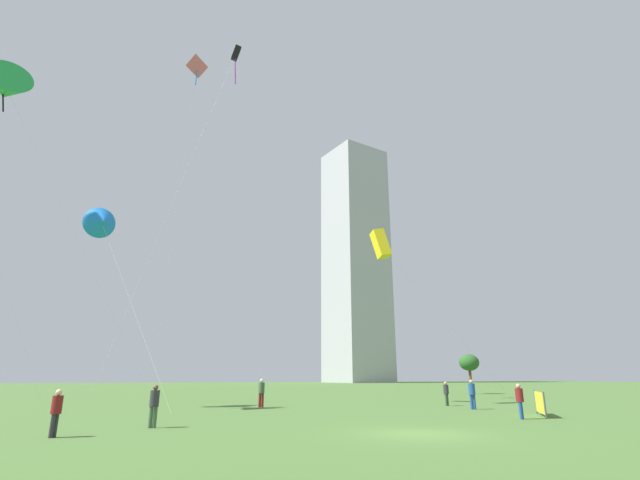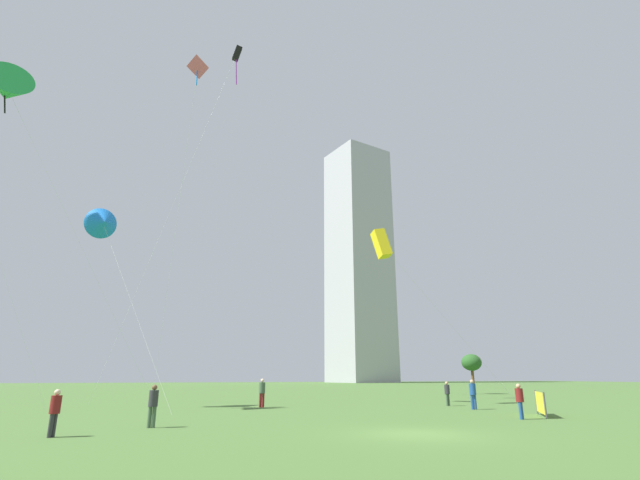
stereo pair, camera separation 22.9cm
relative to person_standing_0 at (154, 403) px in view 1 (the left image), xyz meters
name	(u,v)px [view 1 (the left image)]	position (x,y,z in m)	size (l,w,h in m)	color
ground	(419,434)	(9.12, -5.11, -0.95)	(280.00, 280.00, 0.00)	#476B30
person_standing_0	(154,403)	(0.00, 0.00, 0.00)	(0.37, 0.37, 1.65)	#3F593F
person_standing_1	(446,392)	(19.23, 8.40, -0.03)	(0.36, 0.36, 1.61)	#3F593F
person_standing_3	(520,399)	(16.77, -1.60, -0.01)	(0.36, 0.36, 1.63)	#1E478C
person_standing_4	(261,391)	(6.63, 10.90, 0.09)	(0.40, 0.40, 1.81)	maroon
person_standing_5	(56,409)	(-3.14, -2.08, -0.06)	(0.34, 0.34, 1.55)	#2D2D33
person_standing_6	(472,392)	(18.73, 4.79, 0.07)	(0.39, 0.39, 1.77)	#1E478C
kite_flying_0	(102,222)	(-4.73, 13.02, 11.41)	(7.00, 7.81, 13.59)	silver
kite_flying_1	(196,71)	(0.73, 13.88, 25.80)	(1.98, 9.46, 27.46)	silver
kite_flying_3	(6,87)	(-11.37, 10.99, 19.57)	(13.30, 3.68, 22.20)	silver
kite_flying_4	(236,55)	(4.33, 17.76, 31.16)	(9.56, 0.82, 33.19)	silver
kite_flying_5	(381,244)	(15.56, 10.32, 10.93)	(12.00, 1.29, 13.13)	silver
park_tree_0	(469,363)	(34.21, 26.06, 2.48)	(2.27, 2.27, 4.43)	brown
distant_highrise_0	(356,261)	(58.94, 116.35, 38.00)	(17.09, 16.41, 77.92)	#A8A8AD
event_banner	(540,403)	(18.96, -0.52, -0.29)	(1.84, 2.58, 1.24)	#4C4C4C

